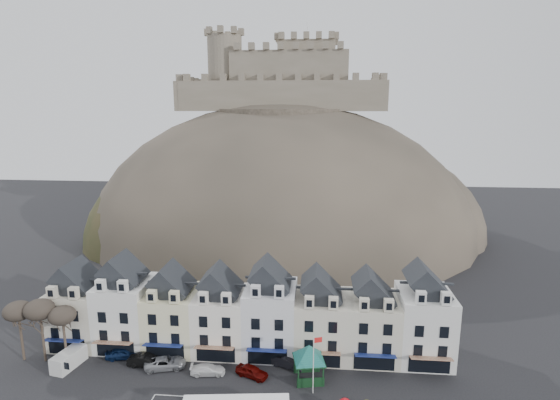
% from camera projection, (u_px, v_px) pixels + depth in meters
% --- Properties ---
extents(townhouse_terrace, '(54.40, 9.35, 11.80)m').
position_uv_depth(townhouse_terrace, '(247.00, 313.00, 59.68)').
color(townhouse_terrace, beige).
rests_on(townhouse_terrace, ground).
extents(castle_hill, '(100.00, 76.00, 68.00)m').
position_uv_depth(castle_hill, '(285.00, 237.00, 112.28)').
color(castle_hill, '#353129').
rests_on(castle_hill, ground).
extents(castle, '(50.20, 22.20, 22.00)m').
position_uv_depth(castle, '(285.00, 78.00, 110.85)').
color(castle, '#6A6050').
rests_on(castle, ground).
extents(tree_left_far, '(3.61, 3.61, 8.24)m').
position_uv_depth(tree_left_far, '(18.00, 312.00, 56.57)').
color(tree_left_far, '#372C23').
rests_on(tree_left_far, ground).
extents(tree_left_mid, '(3.78, 3.78, 8.64)m').
position_uv_depth(tree_left_mid, '(40.00, 310.00, 56.24)').
color(tree_left_mid, '#372C23').
rests_on(tree_left_mid, ground).
extents(tree_left_near, '(3.43, 3.43, 7.84)m').
position_uv_depth(tree_left_near, '(62.00, 316.00, 56.12)').
color(tree_left_near, '#372C23').
rests_on(tree_left_near, ground).
extents(bus_shelter, '(7.22, 7.22, 4.66)m').
position_uv_depth(bus_shelter, '(309.00, 353.00, 52.97)').
color(bus_shelter, '#103218').
rests_on(bus_shelter, ground).
extents(flagpole, '(1.01, 0.40, 7.31)m').
position_uv_depth(flagpole, '(314.00, 361.00, 50.33)').
color(flagpole, silver).
rests_on(flagpole, ground).
extents(white_van, '(2.86, 4.92, 2.11)m').
position_uv_depth(white_van, '(69.00, 359.00, 56.20)').
color(white_van, silver).
rests_on(white_van, ground).
extents(car_navy, '(4.75, 2.63, 1.53)m').
position_uv_depth(car_navy, '(123.00, 353.00, 58.17)').
color(car_navy, '#0C1C3F').
rests_on(car_navy, ground).
extents(car_black, '(4.69, 1.69, 1.54)m').
position_uv_depth(car_black, '(146.00, 360.00, 56.43)').
color(car_black, black).
rests_on(car_black, ground).
extents(car_silver, '(5.54, 3.57, 1.44)m').
position_uv_depth(car_silver, '(165.00, 363.00, 55.96)').
color(car_silver, '#93959A').
rests_on(car_silver, ground).
extents(car_white, '(4.52, 2.30, 1.26)m').
position_uv_depth(car_white, '(208.00, 370.00, 54.69)').
color(car_white, white).
rests_on(car_white, ground).
extents(car_maroon, '(4.51, 3.20, 1.42)m').
position_uv_depth(car_maroon, '(252.00, 371.00, 54.19)').
color(car_maroon, '#4D0704').
rests_on(car_maroon, ground).
extents(car_charcoal, '(4.70, 2.94, 1.46)m').
position_uv_depth(car_charcoal, '(287.00, 362.00, 56.25)').
color(car_charcoal, black).
rests_on(car_charcoal, ground).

